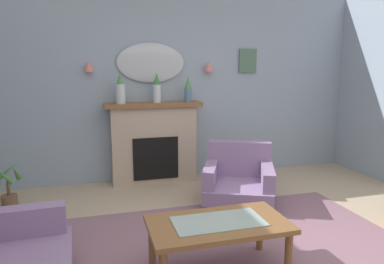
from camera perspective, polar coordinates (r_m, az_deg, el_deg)
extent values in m
cube|color=#8C9EB2|center=(5.27, -2.55, 7.49)|extent=(6.63, 0.10, 2.75)
cube|color=#7F5B6B|center=(3.32, 8.10, -19.10)|extent=(3.20, 2.40, 0.01)
cube|color=tan|center=(5.09, -6.20, -2.04)|extent=(1.20, 0.28, 1.10)
cube|color=black|center=(5.04, -5.98, -4.17)|extent=(0.64, 0.12, 0.60)
cube|color=brown|center=(4.98, -6.29, 4.44)|extent=(1.36, 0.36, 0.06)
cylinder|color=silver|center=(4.90, -11.52, 6.08)|extent=(0.13, 0.13, 0.26)
cone|color=#4C8447|center=(4.89, -11.61, 8.55)|extent=(0.10, 0.10, 0.16)
cylinder|color=silver|center=(4.96, -5.72, 6.22)|extent=(0.11, 0.11, 0.25)
cone|color=#38753D|center=(4.95, -5.76, 8.58)|extent=(0.10, 0.10, 0.16)
cylinder|color=#4C7093|center=(5.06, -0.66, 6.03)|extent=(0.10, 0.10, 0.19)
cone|color=#4C8447|center=(5.05, -0.66, 8.03)|extent=(0.10, 0.10, 0.16)
ellipsoid|color=#B2BCC6|center=(5.11, -6.70, 11.09)|extent=(0.96, 0.06, 0.56)
cone|color=#D17066|center=(4.99, -16.43, 10.20)|extent=(0.14, 0.14, 0.14)
cone|color=#D17066|center=(5.26, 2.73, 10.57)|extent=(0.14, 0.14, 0.14)
cube|color=#4C6B56|center=(5.56, 9.04, 11.36)|extent=(0.28, 0.03, 0.36)
cube|color=brown|center=(2.86, 4.28, -14.70)|extent=(1.10, 0.60, 0.04)
cube|color=#8C9E99|center=(2.85, 4.29, -14.26)|extent=(0.72, 0.36, 0.01)
cylinder|color=brown|center=(2.96, 15.37, -18.90)|extent=(0.06, 0.06, 0.40)
cylinder|color=brown|center=(3.06, -6.50, -17.61)|extent=(0.06, 0.06, 0.40)
cylinder|color=brown|center=(3.34, 10.99, -15.27)|extent=(0.06, 0.06, 0.40)
cube|color=gray|center=(3.26, -26.62, -12.97)|extent=(0.76, 0.19, 0.24)
cylinder|color=brown|center=(3.37, -20.11, -18.35)|extent=(0.07, 0.07, 0.10)
cube|color=gray|center=(4.36, 7.53, -9.26)|extent=(1.06, 1.06, 0.16)
cube|color=gray|center=(4.59, 7.69, -4.26)|extent=(0.80, 0.47, 0.45)
cube|color=gray|center=(4.31, 3.04, -6.72)|extent=(0.42, 0.71, 0.22)
cube|color=gray|center=(4.31, 12.15, -6.97)|extent=(0.42, 0.71, 0.22)
cylinder|color=brown|center=(4.10, 2.54, -12.38)|extent=(0.06, 0.06, 0.10)
cylinder|color=brown|center=(4.10, 12.28, -12.65)|extent=(0.06, 0.06, 0.10)
cylinder|color=brown|center=(4.74, 3.39, -9.24)|extent=(0.06, 0.06, 0.10)
cylinder|color=brown|center=(4.73, 11.74, -9.47)|extent=(0.06, 0.06, 0.10)
cylinder|color=brown|center=(4.75, -27.52, -10.00)|extent=(0.18, 0.18, 0.16)
cylinder|color=brown|center=(4.70, -27.69, -8.11)|extent=(0.03, 0.03, 0.17)
cone|color=#4C8447|center=(4.61, -26.67, -5.92)|extent=(0.09, 0.24, 0.23)
cone|color=#4C8447|center=(4.74, -27.80, -5.59)|extent=(0.25, 0.10, 0.21)
cone|color=#4C8447|center=(4.55, -28.25, -6.26)|extent=(0.23, 0.09, 0.23)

